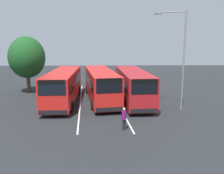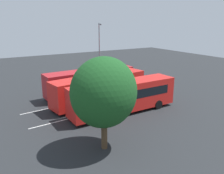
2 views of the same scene
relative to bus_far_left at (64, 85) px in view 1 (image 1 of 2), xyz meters
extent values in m
plane|color=#232628|center=(-0.13, 3.52, -1.73)|extent=(82.31, 82.31, 0.00)
cube|color=red|center=(-0.03, 0.00, 0.01)|extent=(11.45, 2.63, 2.82)
cube|color=black|center=(5.63, 0.09, 0.76)|extent=(0.16, 2.15, 1.18)
cube|color=black|center=(-0.05, 1.19, 0.35)|extent=(9.59, 0.24, 0.90)
cube|color=black|center=(-0.01, -1.19, 0.35)|extent=(9.59, 0.24, 0.90)
cube|color=black|center=(5.65, 0.09, 1.24)|extent=(0.13, 1.95, 0.32)
cube|color=black|center=(5.66, 0.09, -1.18)|extent=(0.14, 2.25, 0.36)
cylinder|color=black|center=(3.60, 1.22, -1.26)|extent=(0.94, 0.30, 0.94)
cylinder|color=black|center=(3.64, -1.10, -1.26)|extent=(0.94, 0.30, 0.94)
cylinder|color=black|center=(-3.70, 1.10, -1.26)|extent=(0.94, 0.30, 0.94)
cylinder|color=black|center=(-3.66, -1.22, -1.26)|extent=(0.94, 0.30, 0.94)
cube|color=red|center=(-0.71, 3.72, 0.01)|extent=(11.65, 4.05, 2.82)
cube|color=black|center=(4.90, 4.53, 0.76)|extent=(0.43, 2.14, 1.18)
cube|color=black|center=(-0.88, 4.90, 0.35)|extent=(9.50, 1.45, 0.90)
cube|color=black|center=(-0.54, 2.54, 0.35)|extent=(9.50, 1.45, 0.90)
cube|color=black|center=(4.92, 4.53, 1.24)|extent=(0.38, 1.95, 0.32)
cube|color=black|center=(4.93, 4.53, -1.18)|extent=(0.42, 2.24, 0.36)
cylinder|color=black|center=(2.74, 5.39, -1.26)|extent=(0.97, 0.41, 0.94)
cylinder|color=black|center=(3.07, 3.09, -1.26)|extent=(0.97, 0.41, 0.94)
cylinder|color=black|center=(-4.49, 4.34, -1.26)|extent=(0.97, 0.41, 0.94)
cylinder|color=black|center=(-4.16, 2.05, -1.26)|extent=(0.97, 0.41, 0.94)
cube|color=#AD191E|center=(-0.27, 7.04, 0.01)|extent=(11.52, 2.97, 2.82)
cube|color=black|center=(5.40, 7.31, 0.76)|extent=(0.22, 2.15, 1.18)
cube|color=black|center=(-0.32, 8.23, 0.35)|extent=(9.58, 0.53, 0.90)
cube|color=black|center=(-0.21, 5.86, 0.35)|extent=(9.58, 0.53, 0.90)
cube|color=black|center=(5.42, 7.31, 1.24)|extent=(0.19, 1.95, 0.32)
cube|color=black|center=(5.43, 7.31, -1.18)|extent=(0.20, 2.25, 0.36)
cylinder|color=black|center=(3.33, 8.37, -1.26)|extent=(0.95, 0.32, 0.94)
cylinder|color=black|center=(3.44, 6.06, -1.26)|extent=(0.95, 0.32, 0.94)
cylinder|color=black|center=(-3.97, 8.03, -1.26)|extent=(0.95, 0.32, 0.94)
cylinder|color=black|center=(-3.86, 5.72, -1.26)|extent=(0.95, 0.32, 0.94)
cylinder|color=#232833|center=(8.22, 5.41, -1.34)|extent=(0.13, 0.13, 0.77)
cylinder|color=#232833|center=(8.14, 5.55, -1.34)|extent=(0.13, 0.13, 0.77)
cylinder|color=#721966|center=(8.18, 5.48, -0.65)|extent=(0.44, 0.44, 0.61)
sphere|color=tan|center=(8.18, 5.48, -0.24)|extent=(0.21, 0.21, 0.21)
cylinder|color=gray|center=(3.16, 11.07, 2.59)|extent=(0.16, 0.16, 8.64)
cylinder|color=gray|center=(2.68, 9.96, 6.81)|extent=(1.06, 2.26, 0.10)
cube|color=slate|center=(2.20, 8.85, 6.73)|extent=(0.41, 0.59, 0.14)
cylinder|color=#4C3823|center=(-5.11, -5.17, -0.49)|extent=(0.44, 0.44, 2.48)
ellipsoid|color=#194C1E|center=(-5.11, -5.17, 2.52)|extent=(4.73, 4.26, 4.97)
cube|color=silver|center=(-0.13, 1.64, -1.73)|extent=(18.18, 1.55, 0.01)
cube|color=silver|center=(-0.13, 5.39, -1.73)|extent=(18.18, 1.55, 0.01)
camera|label=1|loc=(23.49, 4.19, 4.10)|focal=37.60mm
camera|label=2|loc=(-12.63, -18.87, 7.32)|focal=38.26mm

